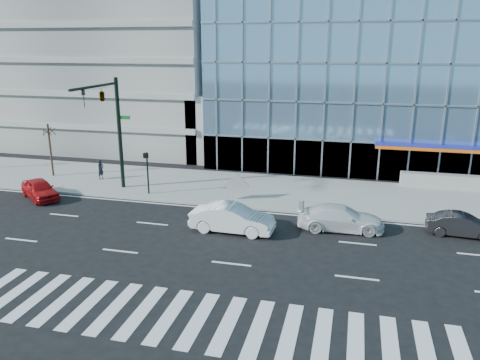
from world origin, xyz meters
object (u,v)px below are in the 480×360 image
Objects in this scene: pedestrian at (101,169)px; white_suv at (340,218)px; white_sedan at (232,218)px; street_tree_near at (48,131)px; red_sedan at (40,189)px; ped_signal_post at (147,167)px; dark_sedan at (463,225)px; tilted_panel at (237,186)px; traffic_signal at (107,108)px.

white_suv is at bearing -95.90° from pedestrian.
white_suv is 6.26m from white_sedan.
white_suv is at bearing -71.52° from white_sedan.
street_tree_near is 1.06× the size of red_sedan.
street_tree_near is (-9.50, 2.56, 1.64)m from ped_signal_post.
dark_sedan is at bearing -9.53° from street_tree_near.
street_tree_near reaches higher than dark_sedan.
pedestrian is at bearing 68.11° from white_suv.
pedestrian is at bearing 171.12° from tilted_panel.
pedestrian is at bearing 153.50° from ped_signal_post.
red_sedan is (2.45, -4.95, -3.10)m from street_tree_near.
dark_sedan is (12.68, 2.50, -0.16)m from white_sedan.
ped_signal_post reaches higher than tilted_panel.
tilted_panel is at bearing 3.72° from ped_signal_post.
traffic_signal is 23.41m from dark_sedan.
white_suv is at bearing -13.13° from ped_signal_post.
ped_signal_post is at bearing 88.06° from dark_sedan.
street_tree_near is 2.70× the size of pedestrian.
ped_signal_post is 0.71× the size of street_tree_near.
tilted_panel reaches higher than white_suv.
white_suv is 20.54m from red_sedan.
street_tree_near is at bearing 157.29° from traffic_signal.
white_sedan is 3.71× the size of tilted_panel.
red_sedan is at bearing -63.68° from street_tree_near.
white_sedan is 3.07× the size of pedestrian.
traffic_signal is at bearing -126.46° from pedestrian.
street_tree_near reaches higher than white_suv.
traffic_signal is 1.89× the size of street_tree_near.
white_sedan is 1.25× the size of dark_sedan.
ped_signal_post is 1.91× the size of pedestrian.
traffic_signal reaches higher than white_sedan.
traffic_signal reaches higher than pedestrian.
pedestrian is (-5.21, 2.60, -1.21)m from ped_signal_post.
street_tree_near is 30.23m from dark_sedan.
tilted_panel reaches higher than pedestrian.
ped_signal_post is 6.49m from tilted_panel.
white_suv is (15.98, -2.77, -5.45)m from traffic_signal.
traffic_signal is at bearing 75.36° from white_suv.
tilted_panel is at bearing -42.89° from red_sedan.
white_suv reaches higher than dark_sedan.
traffic_signal is at bearing -171.48° from ped_signal_post.
ped_signal_post reaches higher than red_sedan.
white_sedan is at bearing -33.36° from ped_signal_post.
street_tree_near is at bearing 68.17° from white_sedan.
street_tree_near is 3.25× the size of tilted_panel.
red_sedan is (-4.55, -2.02, -5.48)m from traffic_signal.
traffic_signal is at bearing 89.75° from dark_sedan.
red_sedan is at bearing 170.89° from pedestrian.
dark_sedan is at bearing -76.87° from white_sedan.
traffic_signal is 2.67× the size of ped_signal_post.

